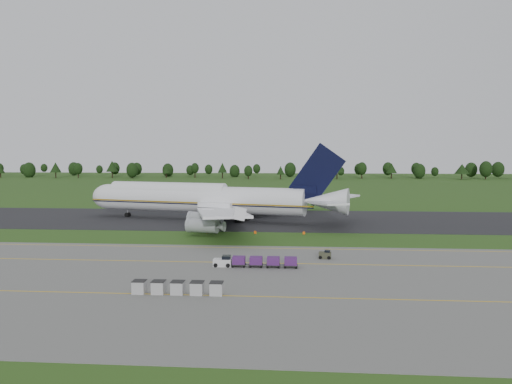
# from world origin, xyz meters

# --- Properties ---
(ground) EXTENTS (600.00, 600.00, 0.00)m
(ground) POSITION_xyz_m (0.00, 0.00, 0.00)
(ground) COLOR #254815
(ground) RESTS_ON ground
(apron) EXTENTS (300.00, 52.00, 0.06)m
(apron) POSITION_xyz_m (0.00, -34.00, 0.03)
(apron) COLOR #61615C
(apron) RESTS_ON ground
(taxiway) EXTENTS (300.00, 40.00, 0.08)m
(taxiway) POSITION_xyz_m (0.00, 28.00, 0.04)
(taxiway) COLOR black
(taxiway) RESTS_ON ground
(apron_markings) EXTENTS (300.00, 30.20, 0.01)m
(apron_markings) POSITION_xyz_m (0.00, -26.98, 0.06)
(apron_markings) COLOR #E2AE0D
(apron_markings) RESTS_ON apron
(tree_line) EXTENTS (532.18, 22.00, 11.92)m
(tree_line) POSITION_xyz_m (32.54, 220.61, 6.23)
(tree_line) COLOR black
(tree_line) RESTS_ON ground
(aircraft) EXTENTS (69.56, 65.83, 19.46)m
(aircraft) POSITION_xyz_m (-12.13, 25.19, 5.56)
(aircraft) COLOR white
(aircraft) RESTS_ON ground
(baggage_train) EXTENTS (12.75, 1.63, 1.57)m
(baggage_train) POSITION_xyz_m (4.22, -24.73, 0.89)
(baggage_train) COLOR silver
(baggage_train) RESTS_ON apron
(utility_cart) EXTENTS (2.09, 1.41, 1.08)m
(utility_cart) POSITION_xyz_m (15.25, -17.98, 0.59)
(utility_cart) COLOR #373928
(utility_cart) RESTS_ON apron
(uld_row) EXTENTS (11.20, 1.60, 1.58)m
(uld_row) POSITION_xyz_m (-3.95, -39.71, 0.86)
(uld_row) COLOR #A7A7A7
(uld_row) RESTS_ON apron
(edge_markers) EXTENTS (21.10, 0.30, 0.60)m
(edge_markers) POSITION_xyz_m (1.99, 5.83, 0.27)
(edge_markers) COLOR #ED5407
(edge_markers) RESTS_ON ground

